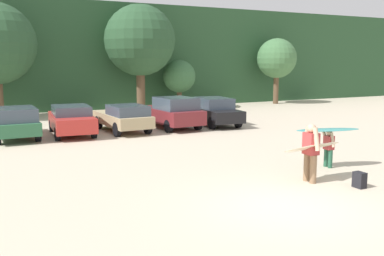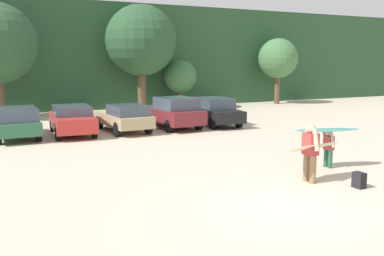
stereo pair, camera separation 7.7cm
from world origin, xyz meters
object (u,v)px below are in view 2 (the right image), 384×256
at_px(parked_car_black, 215,111).
at_px(surfboard_cream, 312,147).
at_px(person_adult, 310,149).
at_px(person_child, 329,146).
at_px(surfboard_teal, 328,130).
at_px(backpack_dropped, 359,180).
at_px(parked_car_red, 72,119).
at_px(parked_car_forest_green, 16,122).
at_px(parked_car_tan, 124,117).
at_px(parked_car_maroon, 172,112).

xyz_separation_m(parked_car_black, surfboard_cream, (-3.23, -11.63, 0.25)).
xyz_separation_m(person_adult, surfboard_cream, (0.09, 0.03, 0.05)).
bearing_deg(person_adult, person_child, -143.91).
distance_m(person_child, surfboard_cream, 2.07).
height_order(surfboard_teal, backpack_dropped, surfboard_teal).
distance_m(parked_car_red, backpack_dropped, 13.96).
height_order(surfboard_cream, backpack_dropped, surfboard_cream).
xyz_separation_m(parked_car_forest_green, backpack_dropped, (7.99, -12.90, -0.56)).
height_order(parked_car_forest_green, parked_car_tan, parked_car_forest_green).
relative_size(parked_car_forest_green, surfboard_teal, 1.88).
height_order(parked_car_tan, parked_car_black, parked_car_black).
bearing_deg(backpack_dropped, parked_car_forest_green, 121.78).
height_order(parked_car_tan, parked_car_maroon, parked_car_maroon).
xyz_separation_m(parked_car_maroon, backpack_dropped, (0.16, -12.72, -0.63)).
height_order(parked_car_red, backpack_dropped, parked_car_red).
bearing_deg(surfboard_cream, person_child, -154.51).
xyz_separation_m(person_adult, backpack_dropped, (0.85, -1.10, -0.76)).
bearing_deg(person_adult, parked_car_maroon, -89.57).
bearing_deg(person_child, surfboard_teal, 25.27).
relative_size(person_child, backpack_dropped, 2.84).
height_order(parked_car_red, surfboard_cream, parked_car_red).
bearing_deg(backpack_dropped, person_adult, 127.51).
bearing_deg(parked_car_black, person_adult, 169.97).
distance_m(person_adult, person_child, 2.16).
height_order(parked_car_red, parked_car_maroon, parked_car_maroon).
bearing_deg(parked_car_tan, parked_car_red, 81.47).
distance_m(parked_car_black, person_child, 10.63).
height_order(parked_car_forest_green, parked_car_maroon, parked_car_maroon).
distance_m(parked_car_forest_green, surfboard_cream, 13.81).
relative_size(person_child, surfboard_cream, 0.54).
xyz_separation_m(parked_car_black, person_child, (-1.51, -10.52, -0.07)).
xyz_separation_m(parked_car_maroon, surfboard_cream, (-0.59, -11.58, 0.19)).
distance_m(parked_car_maroon, person_child, 10.54).
bearing_deg(parked_car_red, surfboard_cream, -154.25).
relative_size(person_adult, surfboard_teal, 0.74).
xyz_separation_m(parked_car_tan, surfboard_cream, (2.12, -11.47, 0.29)).
bearing_deg(person_child, parked_car_black, -94.36).
bearing_deg(surfboard_teal, parked_car_tan, -55.44).
distance_m(parked_car_forest_green, parked_car_black, 10.46).
height_order(parked_car_forest_green, parked_car_red, parked_car_forest_green).
xyz_separation_m(person_child, surfboard_teal, (-0.10, -0.04, 0.58)).
bearing_deg(backpack_dropped, surfboard_teal, 68.67).
distance_m(parked_car_red, person_adult, 12.61).
xyz_separation_m(parked_car_red, backpack_dropped, (5.43, -12.85, -0.53)).
distance_m(parked_car_forest_green, person_adult, 13.79).
height_order(parked_car_tan, surfboard_teal, parked_car_tan).
xyz_separation_m(person_adult, person_child, (1.81, 1.14, -0.27)).
bearing_deg(person_adult, parked_car_forest_green, -55.00).
relative_size(person_child, surfboard_teal, 0.54).
xyz_separation_m(surfboard_cream, backpack_dropped, (0.76, -1.14, -0.82)).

